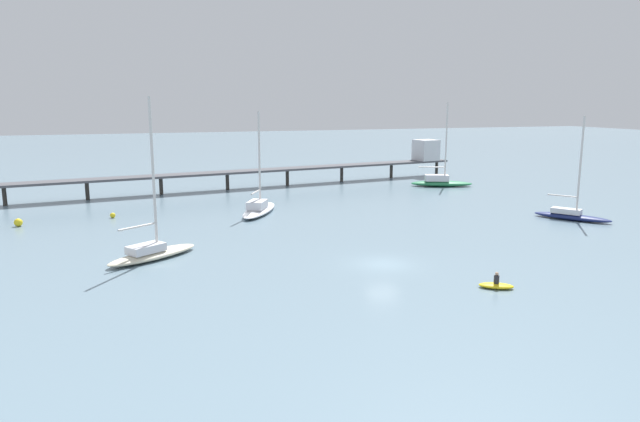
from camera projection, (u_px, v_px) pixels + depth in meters
name	position (u px, v px, depth m)	size (l,w,h in m)	color
ground_plane	(383.00, 264.00, 44.55)	(400.00, 400.00, 0.00)	slate
pier	(326.00, 163.00, 88.64)	(67.10, 12.50, 6.06)	#4C4C51
sailboat_white	(259.00, 208.00, 64.56)	(6.90, 9.74, 11.40)	white
sailboat_navy	(571.00, 214.00, 61.11)	(5.78, 7.53, 10.93)	navy
sailboat_cream	(152.00, 250.00, 45.87)	(8.08, 6.42, 12.81)	beige
sailboat_green	(440.00, 181.00, 85.22)	(9.29, 5.84, 12.27)	#287F4C
dinghy_yellow	(496.00, 285.00, 38.77)	(2.50, 2.07, 1.14)	yellow
mooring_buoy_far	(113.00, 215.00, 62.17)	(0.57, 0.57, 0.57)	yellow
mooring_buoy_outer	(18.00, 222.00, 57.90)	(0.82, 0.82, 0.82)	yellow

